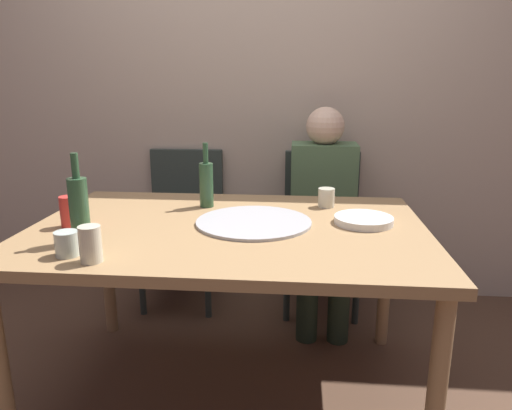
% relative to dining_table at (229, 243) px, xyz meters
% --- Properties ---
extents(ground_plane, '(8.00, 8.00, 0.00)m').
position_rel_dining_table_xyz_m(ground_plane, '(0.00, 0.00, -0.68)').
color(ground_plane, '#513828').
extents(back_wall, '(6.00, 0.10, 2.60)m').
position_rel_dining_table_xyz_m(back_wall, '(0.00, 1.12, 0.62)').
color(back_wall, '#BCA893').
rests_on(back_wall, ground_plane).
extents(dining_table, '(1.55, 1.04, 0.75)m').
position_rel_dining_table_xyz_m(dining_table, '(0.00, 0.00, 0.00)').
color(dining_table, '#99754C').
rests_on(dining_table, ground_plane).
extents(pizza_tray, '(0.46, 0.46, 0.01)m').
position_rel_dining_table_xyz_m(pizza_tray, '(0.10, 0.04, 0.08)').
color(pizza_tray, '#ADADB2').
rests_on(pizza_tray, dining_table).
extents(wine_bottle, '(0.07, 0.07, 0.32)m').
position_rel_dining_table_xyz_m(wine_bottle, '(-0.49, -0.25, 0.20)').
color(wine_bottle, '#2D5133').
rests_on(wine_bottle, dining_table).
extents(beer_bottle, '(0.06, 0.06, 0.29)m').
position_rel_dining_table_xyz_m(beer_bottle, '(-0.14, 0.28, 0.18)').
color(beer_bottle, '#2D5133').
rests_on(beer_bottle, dining_table).
extents(tumbler_near, '(0.07, 0.07, 0.12)m').
position_rel_dining_table_xyz_m(tumbler_near, '(-0.37, -0.42, 0.13)').
color(tumbler_near, beige).
rests_on(tumbler_near, dining_table).
extents(tumbler_far, '(0.07, 0.07, 0.09)m').
position_rel_dining_table_xyz_m(tumbler_far, '(0.40, 0.32, 0.11)').
color(tumbler_far, beige).
rests_on(tumbler_far, dining_table).
extents(wine_glass, '(0.08, 0.08, 0.08)m').
position_rel_dining_table_xyz_m(wine_glass, '(-0.48, -0.38, 0.11)').
color(wine_glass, '#B7C6BC').
rests_on(wine_glass, dining_table).
extents(soda_can, '(0.07, 0.07, 0.12)m').
position_rel_dining_table_xyz_m(soda_can, '(-0.62, -0.07, 0.13)').
color(soda_can, red).
rests_on(soda_can, dining_table).
extents(plate_stack, '(0.23, 0.23, 0.03)m').
position_rel_dining_table_xyz_m(plate_stack, '(0.54, 0.07, 0.09)').
color(plate_stack, white).
rests_on(plate_stack, dining_table).
extents(chair_left, '(0.44, 0.44, 0.90)m').
position_rel_dining_table_xyz_m(chair_left, '(-0.41, 0.92, -0.17)').
color(chair_left, '#2D3833').
rests_on(chair_left, ground_plane).
extents(chair_right, '(0.44, 0.44, 0.90)m').
position_rel_dining_table_xyz_m(chair_right, '(0.41, 0.92, -0.17)').
color(chair_right, '#2D3833').
rests_on(chair_right, ground_plane).
extents(guest_in_sweater, '(0.36, 0.56, 1.17)m').
position_rel_dining_table_xyz_m(guest_in_sweater, '(0.41, 0.77, -0.04)').
color(guest_in_sweater, '#4C6B47').
rests_on(guest_in_sweater, ground_plane).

